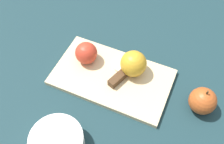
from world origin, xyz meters
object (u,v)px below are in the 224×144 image
apple_half_left (86,53)px  apple_whole (203,101)px  bowl (57,142)px  apple_half_right (134,64)px  knife (120,77)px

apple_half_left → apple_whole: size_ratio=0.78×
apple_whole → bowl: bearing=-151.2°
apple_half_right → apple_whole: (0.20, -0.07, -0.02)m
knife → bowl: (-0.11, -0.23, 0.01)m
apple_whole → apple_half_left: bearing=166.2°
knife → apple_half_right: bearing=-12.6°
apple_half_right → bowl: bearing=-150.9°
apple_half_left → knife: size_ratio=0.48×
apple_half_left → apple_whole: 0.36m
apple_half_left → apple_half_right: bearing=-12.7°
apple_half_left → apple_half_right: 0.15m
knife → bowl: size_ratio=1.04×
apple_half_left → apple_whole: apple_whole is taller
apple_half_left → knife: apple_half_left is taller
bowl → knife: bearing=63.9°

